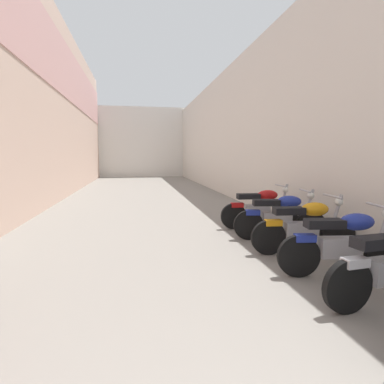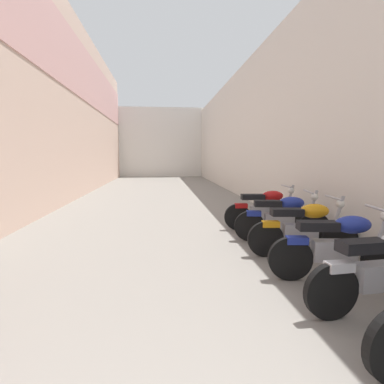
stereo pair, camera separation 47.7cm
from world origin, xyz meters
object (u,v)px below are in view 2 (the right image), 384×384
object	(u,v)px
motorcycle_fifth	(304,227)
motorcycle_sixth	(282,217)
motorcycle_fourth	(339,245)
motorcycle_seventh	(265,208)

from	to	relation	value
motorcycle_fifth	motorcycle_sixth	world-z (taller)	same
motorcycle_fourth	motorcycle_seventh	size ratio (longest dim) A/B	1.00
motorcycle_fourth	motorcycle_sixth	bearing A→B (deg)	90.00
motorcycle_fifth	motorcycle_sixth	distance (m)	0.91
motorcycle_fourth	motorcycle_sixth	xyz separation A→B (m)	(-0.00, 1.94, 0.00)
motorcycle_fourth	motorcycle_fifth	distance (m)	1.02
motorcycle_fifth	motorcycle_seventh	xyz separation A→B (m)	(0.00, 1.93, 0.00)
motorcycle_fourth	motorcycle_sixth	size ratio (longest dim) A/B	1.00
motorcycle_fifth	motorcycle_seventh	distance (m)	1.93
motorcycle_fifth	motorcycle_sixth	bearing A→B (deg)	90.01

